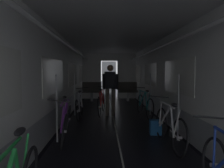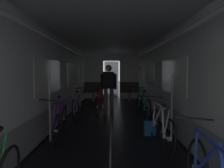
# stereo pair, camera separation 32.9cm
# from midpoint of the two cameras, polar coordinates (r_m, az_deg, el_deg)

# --- Properties ---
(train_car_shell) EXTENTS (3.14, 12.34, 2.57)m
(train_car_shell) POSITION_cam_midpoint_polar(r_m,az_deg,el_deg) (5.74, -0.95, 5.81)
(train_car_shell) COLOR black
(train_car_shell) RESTS_ON ground
(bench_seat_far_left) EXTENTS (0.98, 0.51, 0.95)m
(bench_seat_far_left) POSITION_cam_midpoint_polar(r_m,az_deg,el_deg) (10.28, -6.57, -1.57)
(bench_seat_far_left) COLOR gray
(bench_seat_far_left) RESTS_ON ground
(bench_seat_far_right) EXTENTS (0.98, 0.51, 0.95)m
(bench_seat_far_right) POSITION_cam_midpoint_polar(r_m,az_deg,el_deg) (10.30, 3.46, -1.54)
(bench_seat_far_right) COLOR gray
(bench_seat_far_right) RESTS_ON ground
(bicycle_teal) EXTENTS (0.46, 1.69, 0.95)m
(bicycle_teal) POSITION_cam_midpoint_polar(r_m,az_deg,el_deg) (6.71, 7.64, -5.82)
(bicycle_teal) COLOR black
(bicycle_teal) RESTS_ON ground
(bicycle_silver) EXTENTS (0.44, 1.69, 0.95)m
(bicycle_silver) POSITION_cam_midpoint_polar(r_m,az_deg,el_deg) (6.52, -10.43, -6.13)
(bicycle_silver) COLOR black
(bicycle_silver) RESTS_ON ground
(bicycle_purple) EXTENTS (0.44, 1.69, 0.96)m
(bicycle_purple) POSITION_cam_midpoint_polar(r_m,az_deg,el_deg) (4.60, -14.61, -10.23)
(bicycle_purple) COLOR black
(bicycle_purple) RESTS_ON ground
(bicycle_white) EXTENTS (0.44, 1.69, 0.95)m
(bicycle_white) POSITION_cam_midpoint_polar(r_m,az_deg,el_deg) (4.20, 13.33, -11.53)
(bicycle_white) COLOR black
(bicycle_white) RESTS_ON ground
(person_cyclist_aisle) EXTENTS (0.54, 0.40, 1.69)m
(person_cyclist_aisle) POSITION_cam_midpoint_polar(r_m,az_deg,el_deg) (6.77, -1.87, -0.33)
(person_cyclist_aisle) COLOR brown
(person_cyclist_aisle) RESTS_ON ground
(bicycle_red_in_aisle) EXTENTS (0.45, 1.69, 0.94)m
(bicycle_red_in_aisle) POSITION_cam_midpoint_polar(r_m,az_deg,el_deg) (7.11, -4.29, -5.28)
(bicycle_red_in_aisle) COLOR black
(bicycle_red_in_aisle) RESTS_ON ground
(backpack_on_floor) EXTENTS (0.27, 0.21, 0.34)m
(backpack_on_floor) POSITION_cam_midpoint_polar(r_m,az_deg,el_deg) (4.96, 10.05, -11.69)
(backpack_on_floor) COLOR #1E5693
(backpack_on_floor) RESTS_ON ground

